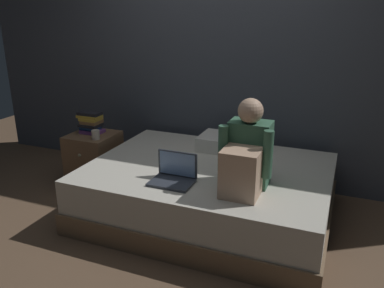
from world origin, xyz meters
name	(u,v)px	position (x,y,z in m)	size (l,w,h in m)	color
ground_plane	(173,227)	(0.00, 0.00, 0.00)	(8.00, 8.00, 0.00)	brown
wall_back	(222,47)	(0.00, 1.20, 1.35)	(5.60, 0.10, 2.70)	#424751
bed	(208,191)	(0.20, 0.30, 0.23)	(2.00, 1.50, 0.46)	#7A6047
nightstand	(94,159)	(-1.10, 0.50, 0.26)	(0.44, 0.46, 0.53)	brown
person_sitting	(246,156)	(0.59, 0.01, 0.71)	(0.39, 0.44, 0.66)	#38664C
laptop	(174,175)	(0.06, -0.09, 0.52)	(0.32, 0.23, 0.22)	#333842
pillow	(230,143)	(0.25, 0.75, 0.53)	(0.56, 0.36, 0.13)	silver
book_stack	(91,122)	(-1.14, 0.54, 0.63)	(0.24, 0.17, 0.21)	#703D84
mug	(96,135)	(-0.97, 0.38, 0.57)	(0.08, 0.08, 0.09)	#BCB2A3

